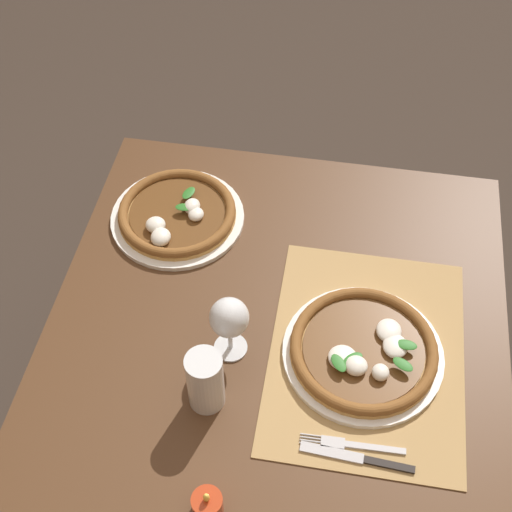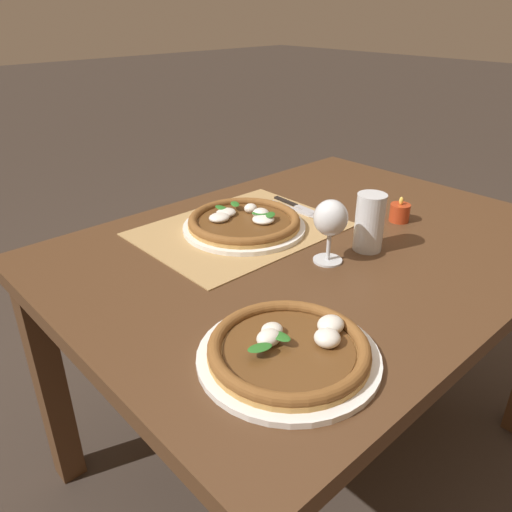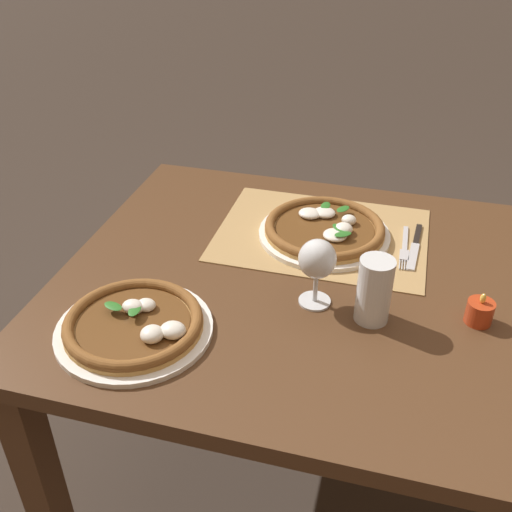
{
  "view_description": "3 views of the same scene",
  "coord_description": "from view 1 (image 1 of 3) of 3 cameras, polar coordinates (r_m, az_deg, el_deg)",
  "views": [
    {
      "loc": [
        -0.71,
        -0.1,
        2.01
      ],
      "look_at": [
        0.27,
        0.07,
        0.8
      ],
      "focal_mm": 50.0,
      "sensor_mm": 36.0,
      "label": 1
    },
    {
      "loc": [
        0.9,
        0.75,
        1.29
      ],
      "look_at": [
        0.21,
        0.0,
        0.78
      ],
      "focal_mm": 35.0,
      "sensor_mm": 36.0,
      "label": 2
    },
    {
      "loc": [
        -0.09,
        1.11,
        1.54
      ],
      "look_at": [
        0.2,
        0.07,
        0.82
      ],
      "focal_mm": 42.0,
      "sensor_mm": 36.0,
      "label": 3
    }
  ],
  "objects": [
    {
      "name": "ground_plane",
      "position": [
        2.13,
        0.63,
        -19.58
      ],
      "size": [
        24.0,
        24.0,
        0.0
      ],
      "primitive_type": "plane",
      "color": "#382D26"
    },
    {
      "name": "dining_table",
      "position": [
        1.54,
        0.84,
        -11.57
      ],
      "size": [
        1.31,
        0.98,
        0.74
      ],
      "color": "#4C301C",
      "rests_on": "ground"
    },
    {
      "name": "paper_placemat",
      "position": [
        1.5,
        8.85,
        -7.7
      ],
      "size": [
        0.53,
        0.4,
        0.0
      ],
      "primitive_type": "cube",
      "color": "#A88451",
      "rests_on": "dining_table"
    },
    {
      "name": "pizza_near",
      "position": [
        1.48,
        8.63,
        -7.48
      ],
      "size": [
        0.33,
        0.33,
        0.05
      ],
      "color": "white",
      "rests_on": "paper_placemat"
    },
    {
      "name": "pizza_far",
      "position": [
        1.71,
        -6.34,
        3.32
      ],
      "size": [
        0.32,
        0.32,
        0.05
      ],
      "color": "white",
      "rests_on": "dining_table"
    },
    {
      "name": "wine_glass",
      "position": [
        1.41,
        -2.16,
        -5.11
      ],
      "size": [
        0.08,
        0.08,
        0.16
      ],
      "color": "silver",
      "rests_on": "dining_table"
    },
    {
      "name": "pint_glass",
      "position": [
        1.38,
        -4.07,
        -9.99
      ],
      "size": [
        0.07,
        0.07,
        0.15
      ],
      "color": "silver",
      "rests_on": "dining_table"
    },
    {
      "name": "fork",
      "position": [
        1.4,
        7.66,
        -14.74
      ],
      "size": [
        0.02,
        0.2,
        0.0
      ],
      "color": "#B7B7BC",
      "rests_on": "paper_placemat"
    },
    {
      "name": "knife",
      "position": [
        1.39,
        8.05,
        -15.7
      ],
      "size": [
        0.03,
        0.22,
        0.01
      ],
      "color": "black",
      "rests_on": "paper_placemat"
    },
    {
      "name": "votive_candle",
      "position": [
        1.33,
        -3.91,
        -19.28
      ],
      "size": [
        0.06,
        0.06,
        0.07
      ],
      "color": "#B23819",
      "rests_on": "dining_table"
    }
  ]
}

